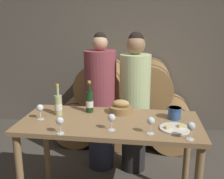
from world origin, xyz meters
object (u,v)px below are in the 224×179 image
(wine_bottle_red, at_px, (90,102))
(wine_glass_far_right, at_px, (191,127))
(person_left, at_px, (101,103))
(wine_glass_right, at_px, (151,122))
(person_right, at_px, (135,103))
(bread_basket, at_px, (121,108))
(cheese_plate, at_px, (175,128))
(wine_bottle_white, at_px, (58,105))
(wine_glass_far_left, at_px, (40,109))
(tasting_table, at_px, (110,134))
(wine_glass_left, at_px, (60,122))
(blue_crock, at_px, (175,113))
(wine_glass_center, at_px, (112,118))

(wine_bottle_red, bearing_deg, wine_glass_far_right, -29.34)
(person_left, distance_m, wine_bottle_red, 0.59)
(wine_bottle_red, xyz_separation_m, wine_glass_far_right, (0.88, -0.49, -0.00))
(wine_glass_far_right, bearing_deg, wine_glass_right, 167.90)
(person_right, bearing_deg, wine_glass_right, -79.84)
(bread_basket, height_order, wine_glass_right, wine_glass_right)
(cheese_plate, xyz_separation_m, wine_glass_right, (-0.20, -0.12, 0.09))
(wine_bottle_white, height_order, bread_basket, wine_bottle_white)
(person_left, xyz_separation_m, wine_glass_far_right, (0.87, -1.05, 0.18))
(wine_bottle_white, xyz_separation_m, wine_glass_far_left, (-0.12, -0.14, 0.00))
(person_left, relative_size, wine_glass_right, 11.88)
(wine_bottle_red, bearing_deg, person_left, 89.42)
(tasting_table, height_order, wine_glass_left, wine_glass_left)
(person_left, xyz_separation_m, wine_glass_far_left, (-0.40, -0.81, 0.18))
(wine_bottle_white, height_order, wine_glass_left, wine_bottle_white)
(bread_basket, relative_size, wine_glass_right, 1.55)
(wine_bottle_red, height_order, wine_glass_far_right, wine_bottle_red)
(wine_bottle_red, bearing_deg, cheese_plate, -21.88)
(person_right, bearing_deg, wine_glass_far_right, -65.86)
(person_left, height_order, wine_bottle_red, person_left)
(person_right, height_order, blue_crock, person_right)
(wine_bottle_red, distance_m, blue_crock, 0.81)
(bread_basket, bearing_deg, blue_crock, -10.53)
(wine_bottle_red, bearing_deg, bread_basket, 3.91)
(blue_crock, distance_m, cheese_plate, 0.25)
(wine_glass_center, relative_size, wine_glass_far_right, 1.00)
(blue_crock, height_order, wine_glass_left, wine_glass_left)
(bread_basket, bearing_deg, wine_glass_far_left, -158.81)
(blue_crock, xyz_separation_m, wine_glass_far_right, (0.08, -0.42, 0.04))
(wine_glass_left, bearing_deg, person_right, 64.13)
(tasting_table, relative_size, wine_bottle_white, 5.36)
(wine_bottle_red, distance_m, wine_glass_right, 0.73)
(wine_bottle_red, height_order, wine_glass_left, wine_bottle_red)
(wine_bottle_white, distance_m, wine_glass_far_right, 1.22)
(wine_bottle_white, distance_m, bread_basket, 0.60)
(tasting_table, height_order, wine_glass_right, wine_glass_right)
(tasting_table, relative_size, person_right, 0.96)
(wine_bottle_white, xyz_separation_m, bread_basket, (0.58, 0.13, -0.05))
(person_left, relative_size, cheese_plate, 6.64)
(wine_glass_right, height_order, wine_glass_far_right, same)
(wine_glass_left, bearing_deg, bread_basket, 52.40)
(tasting_table, xyz_separation_m, cheese_plate, (0.56, -0.11, 0.14))
(person_right, relative_size, wine_glass_left, 11.92)
(cheese_plate, height_order, wine_glass_far_left, wine_glass_far_left)
(tasting_table, relative_size, wine_bottle_red, 5.14)
(blue_crock, bearing_deg, wine_glass_left, -153.68)
(wine_bottle_red, bearing_deg, wine_glass_right, -36.41)
(tasting_table, distance_m, person_left, 0.79)
(blue_crock, distance_m, wine_glass_right, 0.42)
(wine_glass_far_left, bearing_deg, wine_bottle_red, 32.26)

